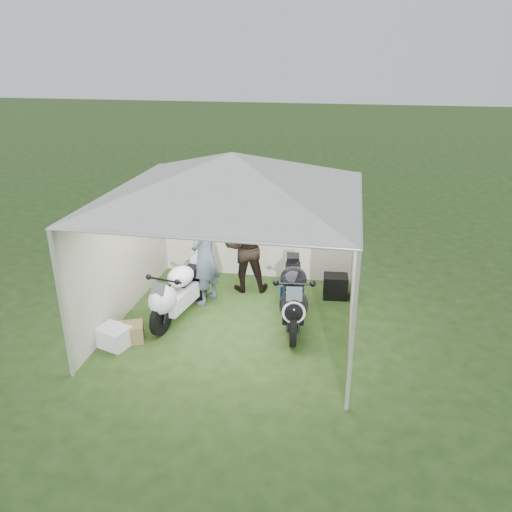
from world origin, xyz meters
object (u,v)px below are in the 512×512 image
object	(u,v)px
motorcycle_black	(293,295)
equipment_box	(335,286)
crate_1	(133,332)
paddock_stand	(292,292)
person_dark_jacket	(246,247)
canopy_tent	(233,179)
person_blue_jacket	(205,255)
crate_0	(114,337)
motorcycle_white	(177,291)
crate_2	(122,330)

from	to	relation	value
motorcycle_black	equipment_box	bearing A→B (deg)	53.20
crate_1	equipment_box	bearing A→B (deg)	34.68
paddock_stand	equipment_box	bearing A→B (deg)	18.60
paddock_stand	person_dark_jacket	xyz separation A→B (m)	(-0.96, 0.31, 0.74)
canopy_tent	person_blue_jacket	size ratio (longest dim) A/B	2.97
motorcycle_black	crate_1	distance (m)	2.75
paddock_stand	canopy_tent	bearing A→B (deg)	-132.00
equipment_box	crate_1	world-z (taller)	equipment_box
equipment_box	crate_0	world-z (taller)	equipment_box
paddock_stand	motorcycle_black	bearing A→B (deg)	-82.50
canopy_tent	person_dark_jacket	xyz separation A→B (m)	(-0.07, 1.30, -1.67)
motorcycle_white	crate_0	world-z (taller)	motorcycle_white
person_blue_jacket	canopy_tent	bearing A→B (deg)	63.42
canopy_tent	equipment_box	world-z (taller)	canopy_tent
motorcycle_white	paddock_stand	bearing A→B (deg)	39.99
motorcycle_black	canopy_tent	bearing A→B (deg)	174.82
person_blue_jacket	crate_0	xyz separation A→B (m)	(-1.05, -1.78, -0.79)
paddock_stand	crate_1	xyz separation A→B (m)	(-2.40, -1.95, -0.02)
paddock_stand	motorcycle_white	bearing A→B (deg)	-150.26
motorcycle_black	paddock_stand	world-z (taller)	motorcycle_black
paddock_stand	person_dark_jacket	bearing A→B (deg)	162.23
person_dark_jacket	crate_1	bearing A→B (deg)	46.94
crate_0	motorcycle_white	bearing A→B (deg)	55.36
person_blue_jacket	crate_1	bearing A→B (deg)	-12.24
motorcycle_black	person_dark_jacket	xyz separation A→B (m)	(-1.09, 1.26, 0.33)
canopy_tent	person_dark_jacket	world-z (taller)	canopy_tent
motorcycle_white	person_blue_jacket	bearing A→B (deg)	76.68
motorcycle_black	crate_0	bearing A→B (deg)	-164.02
person_blue_jacket	equipment_box	distance (m)	2.59
canopy_tent	person_blue_jacket	xyz separation A→B (m)	(-0.70, 0.62, -1.62)
canopy_tent	equipment_box	xyz separation A→B (m)	(1.70, 1.26, -2.35)
motorcycle_white	person_dark_jacket	world-z (taller)	person_dark_jacket
equipment_box	crate_0	xyz separation A→B (m)	(-3.45, -2.42, -0.06)
crate_1	crate_2	bearing A→B (deg)	155.80
person_dark_jacket	crate_0	size ratio (longest dim) A/B	3.66
person_dark_jacket	equipment_box	xyz separation A→B (m)	(1.77, -0.04, -0.68)
canopy_tent	crate_2	world-z (taller)	canopy_tent
paddock_stand	crate_2	bearing A→B (deg)	-145.12
motorcycle_white	crate_0	distance (m)	1.34
equipment_box	crate_1	bearing A→B (deg)	-145.32
motorcycle_white	crate_2	distance (m)	1.13
paddock_stand	person_dark_jacket	world-z (taller)	person_dark_jacket
person_dark_jacket	person_blue_jacket	size ratio (longest dim) A/B	0.95
person_dark_jacket	paddock_stand	bearing A→B (deg)	151.69
motorcycle_black	equipment_box	world-z (taller)	motorcycle_black
motorcycle_white	crate_1	bearing A→B (deg)	-109.55
motorcycle_white	crate_1	world-z (taller)	motorcycle_white
motorcycle_white	crate_0	xyz separation A→B (m)	(-0.73, -1.06, -0.37)
paddock_stand	crate_0	bearing A→B (deg)	-140.85
crate_1	paddock_stand	bearing A→B (deg)	39.07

